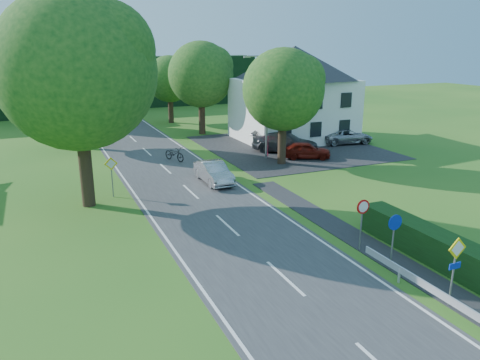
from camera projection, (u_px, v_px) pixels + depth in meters
name	position (u px, v px, depth m)	size (l,w,h in m)	color
road	(213.00, 213.00, 25.23)	(7.00, 80.00, 0.04)	#363639
parking_pad	(289.00, 147.00, 41.27)	(14.00, 16.00, 0.04)	black
line_edge_left	(154.00, 221.00, 23.98)	(0.12, 80.00, 0.01)	white
line_edge_right	(267.00, 204.00, 26.47)	(0.12, 80.00, 0.01)	white
line_centre	(213.00, 212.00, 25.23)	(0.12, 80.00, 0.01)	white
tree_main	(79.00, 102.00, 24.82)	(9.40, 9.40, 11.64)	#154816
tree_left_far	(75.00, 99.00, 39.71)	(7.00, 7.00, 8.58)	#154816
tree_right_far	(201.00, 88.00, 46.00)	(7.40, 7.40, 9.09)	#154816
tree_left_back	(70.00, 89.00, 50.53)	(6.60, 6.60, 8.07)	#154816
tree_right_back	(170.00, 89.00, 52.87)	(6.20, 6.20, 7.56)	#154816
tree_right_mid	(283.00, 107.00, 34.33)	(7.00, 7.00, 8.58)	#154816
treeline_right	(154.00, 81.00, 67.79)	(30.00, 5.00, 7.00)	black
house_white	(294.00, 93.00, 43.44)	(10.60, 8.40, 8.60)	white
streetlight	(265.00, 102.00, 35.87)	(2.03, 0.18, 8.00)	gray
sign_priority_right	(456.00, 259.00, 15.81)	(0.78, 0.09, 2.59)	gray
sign_roundabout	(394.00, 231.00, 18.49)	(0.64, 0.08, 2.37)	gray
sign_speed_limit	(363.00, 213.00, 20.21)	(0.64, 0.11, 2.37)	gray
sign_priority_left	(111.00, 169.00, 27.41)	(0.78, 0.09, 2.44)	gray
moving_car	(214.00, 172.00, 30.48)	(1.45, 4.16, 1.37)	#A4A4A8
motorcycle	(174.00, 154.00, 36.20)	(0.74, 2.12, 1.11)	black
parked_car_red	(306.00, 150.00, 36.88)	(1.54, 3.83, 1.31)	#61120A
parked_car_silver_a	(283.00, 137.00, 40.86)	(1.81, 5.18, 1.71)	silver
parked_car_grey	(285.00, 142.00, 39.10)	(2.28, 5.60, 1.62)	#434348
parked_car_silver_b	(347.00, 136.00, 42.43)	(2.21, 4.80, 1.33)	#9F9EA5
parasol	(268.00, 146.00, 37.61)	(1.83, 1.87, 1.68)	#A40D2C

